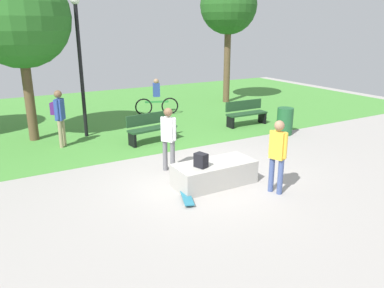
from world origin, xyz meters
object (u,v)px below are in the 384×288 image
skater_performing_trick (278,152)px  skateboard_by_ledge (187,197)px  backpack_on_ledge (201,160)px  park_bench_by_oak (151,127)px  lamp_post (80,55)px  cyclist_on_bicycle (157,99)px  park_bench_far_right (246,112)px  trash_bin (285,121)px  pedestrian_with_backpack (59,113)px  tree_slender_maple (229,6)px  concrete_ledge (214,173)px  tree_tall_oak (19,18)px  skater_watching (168,135)px  skateboard_spare (223,170)px

skater_performing_trick → skateboard_by_ledge: skater_performing_trick is taller
backpack_on_ledge → park_bench_by_oak: (0.54, 3.94, -0.21)m
park_bench_by_oak → lamp_post: size_ratio=0.37×
park_bench_by_oak → cyclist_on_bicycle: 3.98m
park_bench_far_right → trash_bin: size_ratio=1.75×
skater_performing_trick → pedestrian_with_backpack: bearing=120.2°
tree_slender_maple → pedestrian_with_backpack: size_ratio=3.31×
skater_performing_trick → park_bench_by_oak: (-0.80, 4.92, -0.48)m
concrete_ledge → tree_slender_maple: 10.99m
skateboard_by_ledge → park_bench_by_oak: park_bench_by_oak is taller
skater_performing_trick → park_bench_by_oak: skater_performing_trick is taller
skateboard_by_ledge → cyclist_on_bicycle: 8.36m
skateboard_by_ledge → park_bench_far_right: bearing=41.8°
concrete_ledge → tree_tall_oak: (-3.11, 5.98, 3.53)m
skater_watching → skateboard_spare: 1.64m
trash_bin → pedestrian_with_backpack: bearing=161.0°
skateboard_by_ledge → pedestrian_with_backpack: pedestrian_with_backpack is taller
tree_tall_oak → trash_bin: size_ratio=5.80×
tree_slender_maple → cyclist_on_bicycle: 5.63m
concrete_ledge → pedestrian_with_backpack: (-2.47, 4.77, 0.78)m
skater_watching → skateboard_by_ledge: bearing=-104.3°
tree_tall_oak → cyclist_on_bicycle: (5.06, 1.41, -3.16)m
park_bench_by_oak → tree_slender_maple: 8.33m
tree_tall_oak → trash_bin: tree_tall_oak is taller
park_bench_far_right → cyclist_on_bicycle: cyclist_on_bicycle is taller
backpack_on_ledge → tree_tall_oak: size_ratio=0.06×
skater_watching → skateboard_by_ledge: skater_watching is taller
skater_watching → skater_performing_trick: bearing=-58.3°
skater_watching → trash_bin: bearing=12.6°
concrete_ledge → park_bench_by_oak: bearing=88.2°
backpack_on_ledge → skater_watching: (-0.12, 1.38, 0.26)m
trash_bin → skater_performing_trick: bearing=-135.3°
park_bench_far_right → skateboard_spare: bearing=-134.2°
lamp_post → cyclist_on_bicycle: (3.46, 1.83, -2.06)m
tree_tall_oak → park_bench_far_right: bearing=-14.9°
pedestrian_with_backpack → tree_slender_maple: bearing=21.9°
park_bench_by_oak → tree_tall_oak: (-3.24, 2.13, 3.31)m
park_bench_by_oak → cyclist_on_bicycle: cyclist_on_bicycle is taller
skater_performing_trick → tree_tall_oak: tree_tall_oak is taller
skateboard_by_ledge → park_bench_by_oak: bearing=75.6°
skateboard_spare → trash_bin: 4.27m
trash_bin → pedestrian_with_backpack: size_ratio=0.53×
park_bench_by_oak → trash_bin: 4.54m
skateboard_spare → pedestrian_with_backpack: bearing=126.0°
skater_watching → trash_bin: 5.11m
tree_tall_oak → cyclist_on_bicycle: bearing=15.6°
concrete_ledge → skater_watching: skater_watching is taller
pedestrian_with_backpack → tree_tall_oak: bearing=117.8°
park_bench_by_oak → skater_performing_trick: bearing=-80.8°
skateboard_spare → park_bench_by_oak: bearing=98.3°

